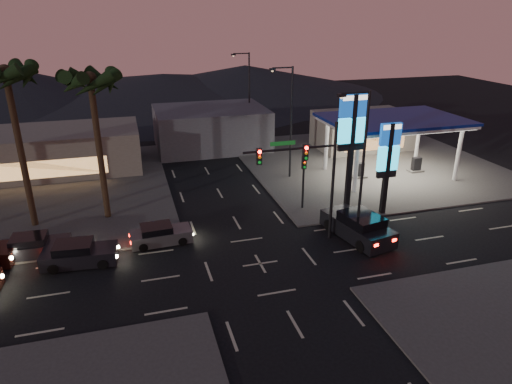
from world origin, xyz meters
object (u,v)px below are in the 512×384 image
object	(u,v)px
pylon_sign_short	(388,155)
pylon_sign_tall	(352,131)
traffic_signal_mast	(309,167)
car_lane_b_mid	(34,246)
car_lane_b_front	(160,235)
suv_station	(358,226)
car_lane_a_front	(79,254)
gas_station	(393,122)

from	to	relation	value
pylon_sign_short	pylon_sign_tall	bearing A→B (deg)	158.20
pylon_sign_tall	traffic_signal_mast	bearing A→B (deg)	-143.48
car_lane_b_mid	car_lane_b_front	bearing A→B (deg)	-3.91
traffic_signal_mast	suv_station	world-z (taller)	traffic_signal_mast
car_lane_a_front	car_lane_b_front	bearing A→B (deg)	15.19
car_lane_b_front	car_lane_b_mid	distance (m)	7.76
car_lane_a_front	car_lane_b_mid	world-z (taller)	car_lane_a_front
pylon_sign_short	car_lane_a_front	size ratio (longest dim) A/B	1.52
suv_station	traffic_signal_mast	bearing A→B (deg)	171.50
pylon_sign_short	traffic_signal_mast	size ratio (longest dim) A/B	0.88
gas_station	pylon_sign_short	bearing A→B (deg)	-123.69
pylon_sign_tall	suv_station	size ratio (longest dim) A/B	1.56
gas_station	car_lane_a_front	size ratio (longest dim) A/B	2.64
gas_station	car_lane_b_front	xyz separation A→B (m)	(-21.60, -7.64, -4.46)
car_lane_b_front	car_lane_a_front	bearing A→B (deg)	-164.81
gas_station	traffic_signal_mast	size ratio (longest dim) A/B	1.53
car_lane_a_front	suv_station	world-z (taller)	suv_station
pylon_sign_tall	gas_station	bearing A→B (deg)	40.91
pylon_sign_tall	suv_station	bearing A→B (deg)	-106.30
gas_station	traffic_signal_mast	bearing A→B (deg)	-140.72
pylon_sign_tall	car_lane_a_front	world-z (taller)	pylon_sign_tall
suv_station	car_lane_b_mid	bearing A→B (deg)	170.56
gas_station	car_lane_b_front	bearing A→B (deg)	-160.52
gas_station	car_lane_a_front	world-z (taller)	gas_station
car_lane_b_mid	suv_station	size ratio (longest dim) A/B	0.75
pylon_sign_tall	suv_station	distance (m)	6.97
pylon_sign_short	car_lane_b_front	distance (m)	17.08
gas_station	car_lane_b_mid	xyz separation A→B (m)	(-29.34, -7.11, -4.44)
pylon_sign_short	traffic_signal_mast	distance (m)	7.69
pylon_sign_tall	pylon_sign_short	distance (m)	3.20
gas_station	pylon_sign_short	size ratio (longest dim) A/B	1.74
car_lane_b_mid	gas_station	bearing A→B (deg)	13.62
gas_station	traffic_signal_mast	xyz separation A→B (m)	(-12.24, -10.01, 0.15)
car_lane_b_front	suv_station	bearing A→B (deg)	-12.68
gas_station	suv_station	distance (m)	14.30
pylon_sign_short	car_lane_b_mid	size ratio (longest dim) A/B	1.62
pylon_sign_short	suv_station	distance (m)	6.11
pylon_sign_tall	traffic_signal_mast	distance (m)	6.02
gas_station	pylon_sign_short	world-z (taller)	pylon_sign_short
car_lane_a_front	suv_station	xyz separation A→B (m)	(17.89, -1.55, 0.17)
car_lane_a_front	car_lane_b_mid	xyz separation A→B (m)	(-2.76, 1.88, -0.04)
pylon_sign_short	car_lane_b_mid	distance (m)	24.67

